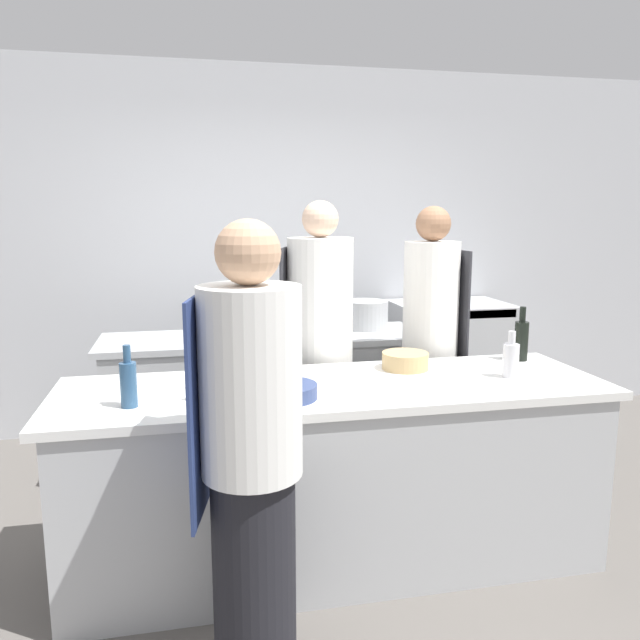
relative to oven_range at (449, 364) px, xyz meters
name	(u,v)px	position (x,y,z in m)	size (l,w,h in m)	color
ground_plane	(335,558)	(-1.35, -1.74, -0.50)	(16.00, 16.00, 0.00)	#605B56
wall_back	(273,250)	(-1.35, 0.39, 0.90)	(8.00, 0.06, 2.80)	silver
prep_counter	(335,473)	(-1.35, -1.74, -0.04)	(2.60, 0.81, 0.90)	#B7BABC
pass_counter	(265,401)	(-1.55, -0.51, -0.04)	(2.11, 0.63, 0.90)	#B7BABC
oven_range	(449,364)	(0.00, 0.00, 0.00)	(0.89, 0.67, 0.99)	#B7BABC
chef_at_prep_near	(251,455)	(-1.82, -2.40, 0.35)	(0.41, 0.39, 1.69)	black
chef_at_stove	(430,351)	(-0.62, -1.10, 0.38)	(0.34, 0.33, 1.74)	black
chef_at_pass_far	(320,356)	(-1.29, -1.10, 0.39)	(0.43, 0.42, 1.77)	black
bottle_olive_oil	(511,359)	(-0.48, -1.80, 0.49)	(0.08, 0.08, 0.23)	silver
bottle_vinegar	(128,383)	(-2.28, -1.90, 0.51)	(0.07, 0.07, 0.27)	#2D5175
bottle_wine	(521,339)	(-0.24, -1.49, 0.52)	(0.07, 0.07, 0.30)	black
bottle_cooking_oil	(218,375)	(-1.91, -1.93, 0.53)	(0.07, 0.07, 0.32)	#19471E
bowl_mixing_large	(405,361)	(-0.93, -1.54, 0.45)	(0.24, 0.24, 0.09)	tan
bowl_prep_small	(286,391)	(-1.62, -1.92, 0.43)	(0.28, 0.28, 0.06)	navy
cutting_board	(182,381)	(-2.07, -1.56, 0.41)	(0.36, 0.25, 0.01)	white
stockpot	(366,315)	(-0.82, -0.40, 0.50)	(0.31, 0.31, 0.19)	#B7BABC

